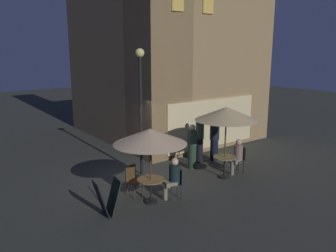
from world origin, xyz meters
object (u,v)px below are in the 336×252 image
Objects in this scene: street_lamp_near_corner at (140,91)px; cafe_chair_0 at (240,157)px; patron_standing_2 at (200,139)px; cafe_chair_1 at (177,181)px; patron_standing_4 at (192,147)px; cafe_table_0 at (225,162)px; patron_seated_1 at (173,176)px; patio_umbrella_1 at (150,137)px; patron_standing_3 at (214,141)px; patron_seated_0 at (237,154)px; patio_umbrella_0 at (226,114)px; cafe_chair_2 at (132,178)px; cafe_table_1 at (151,185)px; menu_sandwich_board at (107,198)px.

street_lamp_near_corner is 4.63× the size of cafe_chair_0.
street_lamp_near_corner reaches higher than patron_standing_2.
patron_standing_4 is (2.07, 1.75, 0.31)m from cafe_chair_1.
cafe_table_0 is 0.83× the size of cafe_chair_0.
cafe_chair_0 is 0.76× the size of patron_seated_1.
patio_umbrella_1 reaches higher than patron_standing_4.
patron_standing_3 reaches higher than cafe_chair_1.
patron_seated_1 is at bearing 3.34° from patron_seated_0.
patron_standing_4 is at bearing -53.89° from cafe_chair_0.
patio_umbrella_0 is at bearing -42.62° from street_lamp_near_corner.
patron_standing_2 is (2.80, 2.16, 0.39)m from cafe_chair_1.
patron_seated_0 is at bearing 2.65° from patio_umbrella_1.
cafe_chair_2 is at bearing 151.45° from patron_standing_4.
cafe_chair_1 is at bearing 32.95° from cafe_chair_2.
patron_seated_0 reaches higher than cafe_chair_0.
patron_seated_1 is at bearing -14.83° from patio_umbrella_1.
patron_standing_3 is (4.25, 1.78, 0.26)m from cafe_table_1.
menu_sandwich_board is 1.43m from cafe_chair_2.
cafe_table_0 is at bearing 94.16° from patron_standing_2.
patron_seated_0 is at bearing 3.09° from patio_umbrella_0.
menu_sandwich_board is 2.08m from patron_seated_1.
menu_sandwich_board is at bearing -178.59° from patio_umbrella_0.
patron_standing_3 is at bearing -136.48° from patron_seated_1.
patio_umbrella_1 is at bearing 0.00° from cafe_chair_1.
cafe_table_0 is at bearing -178.29° from patron_standing_3.
patio_umbrella_1 reaches higher than cafe_table_1.
patio_umbrella_0 reaches higher than patio_umbrella_1.
cafe_table_0 is 1.45m from patron_standing_4.
patron_standing_3 is at bearing 22.69° from cafe_table_1.
patron_seated_1 is at bearing 175.19° from patron_standing_4.
patron_standing_3 is (0.27, 1.59, 0.23)m from cafe_chair_0.
patron_seated_1 reaches higher than cafe_chair_2.
patio_umbrella_0 is at bearing 0.00° from patron_seated_0.
cafe_table_1 is 3.85m from patron_seated_0.
patio_umbrella_1 is at bearing 0.00° from patron_seated_1.
patio_umbrella_1 is (1.39, -0.03, 1.49)m from menu_sandwich_board.
patron_standing_2 is (-0.23, 1.77, 0.21)m from patron_seated_0.
menu_sandwich_board is at bearing 178.77° from cafe_table_1.
patron_standing_2 reaches higher than cafe_chair_2.
street_lamp_near_corner is 4.05m from menu_sandwich_board.
cafe_table_1 is at bearing -115.64° from street_lamp_near_corner.
patio_umbrella_0 reaches higher than patron_standing_2.
patron_standing_2 is (0.44, 1.81, 0.35)m from cafe_table_0.
street_lamp_near_corner is 2.75× the size of patron_standing_3.
patron_standing_2 is at bearing -127.45° from cafe_chair_1.
menu_sandwich_board reaches higher than cafe_chair_2.
cafe_table_1 is at bearing 147.80° from patron_standing_3.
patron_standing_3 reaches higher than patron_seated_1.
patron_seated_1 is (0.68, -0.18, 0.18)m from cafe_table_1.
cafe_chair_1 is (2.20, -0.24, 0.04)m from menu_sandwich_board.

